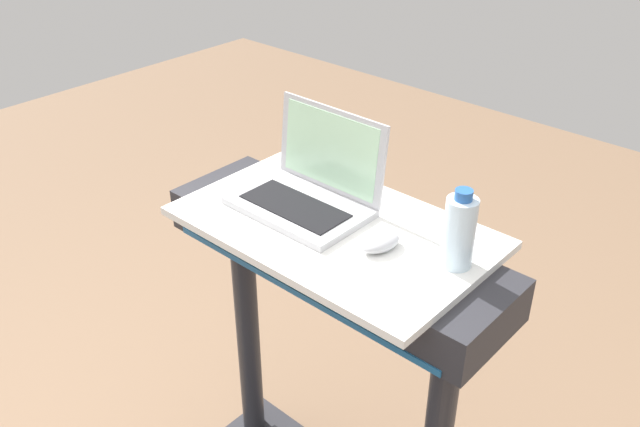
# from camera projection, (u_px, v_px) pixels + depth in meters

# --- Properties ---
(desk_board) EXTENTS (0.74, 0.46, 0.02)m
(desk_board) POSITION_uv_depth(u_px,v_px,m) (334.00, 227.00, 1.63)
(desk_board) COLOR white
(desk_board) RESTS_ON treadmill_base
(laptop) EXTENTS (0.33, 0.24, 0.23)m
(laptop) POSITION_uv_depth(u_px,v_px,m) (310.00, 188.00, 1.68)
(laptop) COLOR #B7B7BC
(laptop) RESTS_ON desk_board
(computer_mouse) EXTENTS (0.08, 0.11, 0.03)m
(computer_mouse) POSITION_uv_depth(u_px,v_px,m) (380.00, 242.00, 1.52)
(computer_mouse) COLOR #B2B2B7
(computer_mouse) RESTS_ON desk_board
(water_bottle) EXTENTS (0.07, 0.07, 0.18)m
(water_bottle) POSITION_uv_depth(u_px,v_px,m) (459.00, 231.00, 1.44)
(water_bottle) COLOR silver
(water_bottle) RESTS_ON desk_board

